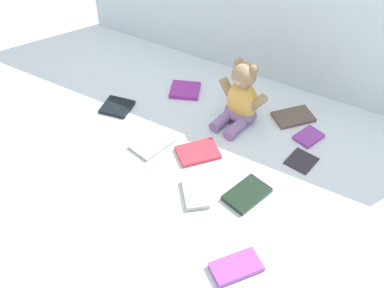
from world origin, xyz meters
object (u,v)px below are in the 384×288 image
Objects in this scene: teddy_bear at (241,99)px; book_case_7 at (198,152)px; book_case_0 at (152,144)px; book_case_8 at (117,107)px; book_case_1 at (301,160)px; book_case_9 at (293,117)px; book_case_6 at (309,137)px; book_case_2 at (195,193)px; book_case_5 at (185,90)px; book_case_3 at (236,267)px; book_case_4 at (247,194)px.

book_case_7 is at bearing -90.61° from teddy_bear.
book_case_0 is 0.24m from book_case_8.
book_case_1 is 0.21m from book_case_9.
book_case_6 is 0.11m from book_case_9.
book_case_5 is at bearing -95.03° from book_case_2.
book_case_1 is at bearing -145.69° from book_case_0.
book_case_3 reaches higher than book_case_0.
book_case_3 is at bearing -130.04° from book_case_8.
book_case_4 is at bearing -51.20° from teddy_bear.
book_case_6 reaches higher than book_case_1.
book_case_0 is 1.44× the size of book_case_1.
book_case_3 is (0.22, -0.17, 0.00)m from book_case_2.
book_case_1 is at bearing -93.70° from book_case_8.
book_case_0 is at bearing -124.08° from book_case_7.
book_case_2 is at bearing -22.32° from book_case_7.
book_case_3 is 1.45× the size of book_case_6.
book_case_2 is at bearing -74.70° from teddy_bear.
book_case_2 is 0.87× the size of book_case_4.
book_case_2 is at bearing 61.43° from book_case_1.
book_case_5 is 0.49m from book_case_6.
book_case_4 reaches higher than book_case_0.
book_case_8 is (-0.37, 0.06, -0.00)m from book_case_7.
book_case_2 is 0.50m from book_case_8.
book_case_7 is at bearing 169.69° from book_case_3.
book_case_0 is at bearing -92.58° from book_case_9.
book_case_5 is 1.19× the size of book_case_6.
teddy_bear is at bearing 25.08° from book_case_6.
book_case_4 is at bearing -46.82° from book_case_9.
book_case_9 is at bearing -104.07° from book_case_5.
book_case_5 reaches higher than book_case_0.
book_case_1 is (0.46, 0.18, -0.00)m from book_case_0.
book_case_8 is (-0.22, 0.10, 0.00)m from book_case_0.
book_case_5 reaches higher than book_case_1.
book_case_6 is (0.21, 0.41, -0.00)m from book_case_2.
book_case_3 is at bearing -54.52° from book_case_4.
book_case_2 is 0.86× the size of book_case_9.
book_case_9 is at bearing -75.28° from book_case_8.
book_case_8 is at bearing -64.72° from book_case_2.
book_case_0 is 0.31m from book_case_5.
book_case_0 is 0.26m from book_case_2.
book_case_1 is 0.37m from book_case_2.
book_case_1 is at bearing 126.09° from book_case_3.
book_case_2 is at bearing -62.76° from book_case_9.
book_case_3 is 0.44m from book_case_7.
book_case_6 is at bearing -155.87° from book_case_2.
teddy_bear is 1.78× the size of book_case_3.
book_case_2 and book_case_5 have the same top height.
book_case_6 is (-0.02, 0.12, 0.00)m from book_case_1.
teddy_bear is at bearing 120.77° from book_case_7.
book_case_6 is at bearing 128.16° from book_case_3.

